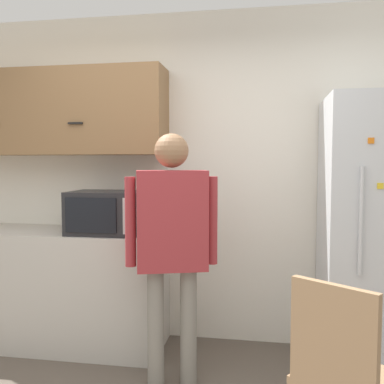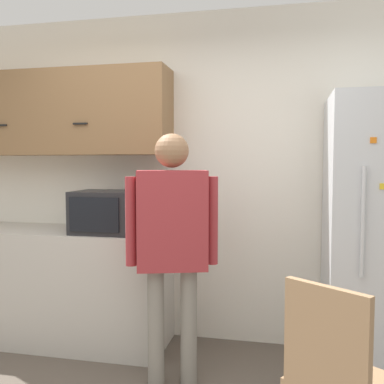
{
  "view_description": "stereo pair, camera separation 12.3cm",
  "coord_description": "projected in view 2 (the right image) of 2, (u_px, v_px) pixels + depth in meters",
  "views": [
    {
      "loc": [
        0.62,
        -1.73,
        1.48
      ],
      "look_at": [
        0.16,
        0.97,
        1.29
      ],
      "focal_mm": 40.0,
      "sensor_mm": 36.0,
      "label": 1
    },
    {
      "loc": [
        0.74,
        -1.7,
        1.48
      ],
      "look_at": [
        0.16,
        0.97,
        1.29
      ],
      "focal_mm": 40.0,
      "sensor_mm": 36.0,
      "label": 2
    }
  ],
  "objects": [
    {
      "name": "chair",
      "position": [
        338.0,
        373.0,
        1.96
      ],
      "size": [
        0.62,
        0.62,
        0.94
      ],
      "rotation": [
        0.0,
        0.0,
        2.5
      ],
      "color": "#997551",
      "rests_on": "ground_plane"
    },
    {
      "name": "back_wall",
      "position": [
        194.0,
        178.0,
        3.58
      ],
      "size": [
        6.0,
        0.06,
        2.7
      ],
      "color": "silver",
      "rests_on": "ground_plane"
    },
    {
      "name": "microwave",
      "position": [
        111.0,
        212.0,
        3.31
      ],
      "size": [
        0.56,
        0.4,
        0.33
      ],
      "color": "#232326",
      "rests_on": "counter"
    },
    {
      "name": "person",
      "position": [
        172.0,
        233.0,
        2.79
      ],
      "size": [
        0.58,
        0.34,
        1.67
      ],
      "rotation": [
        0.0,
        0.0,
        0.3
      ],
      "color": "gray",
      "rests_on": "ground_plane"
    },
    {
      "name": "counter",
      "position": [
        47.0,
        284.0,
        3.56
      ],
      "size": [
        2.03,
        0.61,
        0.93
      ],
      "color": "#BCB7AD",
      "rests_on": "ground_plane"
    },
    {
      "name": "upper_cabinets",
      "position": [
        51.0,
        114.0,
        3.59
      ],
      "size": [
        2.03,
        0.37,
        0.69
      ],
      "color": "olive"
    }
  ]
}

